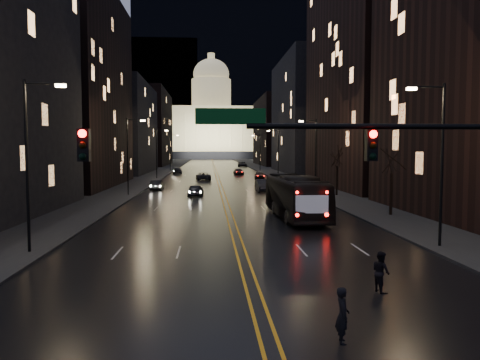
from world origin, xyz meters
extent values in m
plane|color=black|center=(0.00, 0.00, 0.00)|extent=(900.00, 900.00, 0.00)
cube|color=black|center=(0.00, 130.00, 0.01)|extent=(20.00, 320.00, 0.02)
cube|color=black|center=(-14.00, 130.00, 0.08)|extent=(8.00, 320.00, 0.16)
cube|color=black|center=(14.00, 130.00, 0.08)|extent=(8.00, 320.00, 0.16)
cube|color=orange|center=(0.00, 130.00, 0.03)|extent=(0.62, 320.00, 0.01)
cube|color=black|center=(-21.00, 54.00, 14.00)|extent=(12.00, 30.00, 28.00)
cube|color=black|center=(-21.00, 92.00, 10.00)|extent=(12.00, 34.00, 20.00)
cube|color=black|center=(-21.00, 140.00, 12.00)|extent=(12.00, 40.00, 24.00)
cube|color=black|center=(21.00, 50.00, 19.00)|extent=(12.00, 30.00, 38.00)
cube|color=black|center=(21.00, 92.00, 13.00)|extent=(12.00, 34.00, 26.00)
cube|color=black|center=(21.00, 140.00, 11.00)|extent=(12.00, 40.00, 22.00)
cube|color=black|center=(40.00, 380.00, 65.00)|extent=(520.00, 60.00, 130.00)
cube|color=black|center=(0.00, 250.00, 2.00)|extent=(90.00, 50.00, 4.00)
cube|color=#FFE893|center=(0.00, 250.00, 16.00)|extent=(80.00, 36.00, 24.00)
cylinder|color=beige|center=(0.00, 250.00, 36.00)|extent=(22.00, 22.00, 16.00)
ellipsoid|color=beige|center=(0.00, 250.00, 47.00)|extent=(20.00, 20.00, 17.00)
cylinder|color=#FFE893|center=(0.00, 250.00, 55.50)|extent=(4.00, 4.00, 6.00)
cylinder|color=black|center=(5.50, 0.00, 6.20)|extent=(12.00, 0.18, 0.18)
cube|color=black|center=(-5.50, 0.00, 5.60)|extent=(0.35, 0.30, 1.00)
cube|color=black|center=(3.50, 0.00, 5.60)|extent=(0.35, 0.30, 1.00)
sphere|color=#FF0705|center=(-5.50, -0.18, 5.95)|extent=(0.24, 0.24, 0.24)
sphere|color=#FF0705|center=(3.50, -0.18, 5.95)|extent=(0.24, 0.24, 0.24)
cube|color=#053F14|center=(-1.00, 0.00, 6.50)|extent=(2.20, 0.06, 0.50)
cylinder|color=black|center=(11.00, 10.00, 4.50)|extent=(0.16, 0.16, 9.00)
cylinder|color=black|center=(10.10, 10.00, 8.80)|extent=(1.80, 0.10, 0.10)
cube|color=#FFD099|center=(9.20, 10.00, 8.70)|extent=(0.50, 0.25, 0.15)
cylinder|color=black|center=(-11.00, 10.00, 4.50)|extent=(0.16, 0.16, 9.00)
cylinder|color=black|center=(-10.10, 10.00, 8.80)|extent=(1.80, 0.10, 0.10)
cube|color=#FFD099|center=(-9.20, 10.00, 8.70)|extent=(0.50, 0.25, 0.15)
cylinder|color=black|center=(11.00, 40.00, 4.50)|extent=(0.16, 0.16, 9.00)
cylinder|color=black|center=(10.10, 40.00, 8.80)|extent=(1.80, 0.10, 0.10)
cube|color=#FFD099|center=(9.20, 40.00, 8.70)|extent=(0.50, 0.25, 0.15)
cylinder|color=black|center=(-11.00, 40.00, 4.50)|extent=(0.16, 0.16, 9.00)
cylinder|color=black|center=(-10.10, 40.00, 8.80)|extent=(1.80, 0.10, 0.10)
cube|color=#FFD099|center=(-9.20, 40.00, 8.70)|extent=(0.50, 0.25, 0.15)
cylinder|color=black|center=(11.00, 70.00, 4.50)|extent=(0.16, 0.16, 9.00)
cylinder|color=black|center=(10.10, 70.00, 8.80)|extent=(1.80, 0.10, 0.10)
cube|color=#FFD099|center=(9.20, 70.00, 8.70)|extent=(0.50, 0.25, 0.15)
cylinder|color=black|center=(-11.00, 70.00, 4.50)|extent=(0.16, 0.16, 9.00)
cylinder|color=black|center=(-10.10, 70.00, 8.80)|extent=(1.80, 0.10, 0.10)
cube|color=#FFD099|center=(-9.20, 70.00, 8.70)|extent=(0.50, 0.25, 0.15)
cylinder|color=black|center=(11.00, 100.00, 4.50)|extent=(0.16, 0.16, 9.00)
cylinder|color=black|center=(10.10, 100.00, 8.80)|extent=(1.80, 0.10, 0.10)
cube|color=#FFD099|center=(9.20, 100.00, 8.70)|extent=(0.50, 0.25, 0.15)
cylinder|color=black|center=(-11.00, 100.00, 4.50)|extent=(0.16, 0.16, 9.00)
cylinder|color=black|center=(-10.10, 100.00, 8.80)|extent=(1.80, 0.10, 0.10)
cube|color=#FFD099|center=(-9.20, 100.00, 8.70)|extent=(0.50, 0.25, 0.15)
cylinder|color=black|center=(13.00, 22.00, 1.75)|extent=(0.24, 0.24, 3.50)
cylinder|color=black|center=(13.00, 38.00, 1.75)|extent=(0.24, 0.24, 3.50)
imported|color=black|center=(5.16, 21.80, 1.69)|extent=(3.25, 12.24, 3.38)
imported|color=black|center=(-3.21, 39.19, 0.70)|extent=(1.91, 4.22, 1.41)
imported|color=black|center=(-8.50, 47.72, 0.68)|extent=(1.62, 4.16, 1.35)
imported|color=black|center=(-2.63, 66.76, 0.69)|extent=(2.81, 5.17, 1.38)
imported|color=black|center=(-8.50, 87.73, 0.71)|extent=(2.47, 5.05, 1.41)
imported|color=black|center=(5.24, 44.39, 0.78)|extent=(1.75, 4.75, 1.55)
imported|color=black|center=(7.41, 68.42, 0.73)|extent=(2.08, 4.41, 1.46)
imported|color=black|center=(4.57, 82.53, 0.65)|extent=(2.14, 4.58, 1.29)
imported|color=black|center=(8.48, 125.96, 0.77)|extent=(2.77, 5.66, 1.55)
imported|color=black|center=(2.06, -2.00, 0.81)|extent=(0.44, 0.62, 1.61)
imported|color=black|center=(4.87, 2.54, 0.79)|extent=(0.58, 0.84, 1.58)
camera|label=1|loc=(-1.69, -14.64, 5.50)|focal=35.00mm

